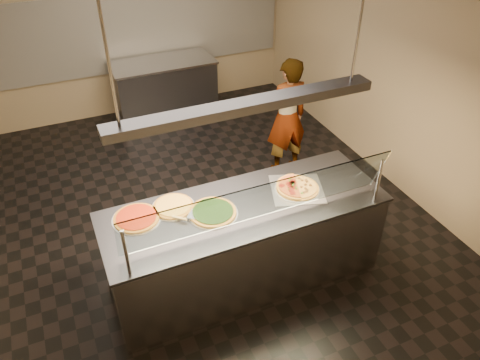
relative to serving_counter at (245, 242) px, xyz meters
name	(u,v)px	position (x,y,z in m)	size (l,w,h in m)	color
ground	(203,211)	(-0.03, 1.18, -0.48)	(5.00, 6.00, 0.02)	black
wall_back	(130,18)	(-0.03, 4.19, 1.03)	(5.00, 0.02, 3.00)	#937E5F
wall_front	(374,315)	(-0.03, -1.83, 1.03)	(5.00, 0.02, 3.00)	#937E5F
wall_right	(391,62)	(2.48, 1.18, 1.03)	(0.02, 6.00, 3.00)	#937E5F
tile_band	(132,32)	(-0.03, 4.16, 0.83)	(4.90, 0.02, 1.20)	silver
serving_counter	(245,242)	(0.00, 0.00, 0.00)	(2.67, 0.94, 0.93)	#B7B7BC
sneeze_guard	(262,202)	(0.00, -0.34, 0.76)	(2.43, 0.18, 0.54)	#B7B7BC
perforated_tray	(297,189)	(0.56, 0.03, 0.47)	(0.63, 0.63, 0.01)	silver
half_pizza_pepperoni	(288,189)	(0.47, 0.03, 0.50)	(0.33, 0.45, 0.05)	#9B6420
half_pizza_sausage	(306,185)	(0.66, 0.03, 0.49)	(0.33, 0.45, 0.04)	#9B6420
pizza_spinach	(213,212)	(-0.31, 0.02, 0.48)	(0.46, 0.46, 0.03)	silver
pizza_cheese	(173,206)	(-0.61, 0.25, 0.48)	(0.40, 0.40, 0.03)	silver
pizza_tomato	(136,218)	(-0.96, 0.22, 0.48)	(0.44, 0.44, 0.03)	silver
pizza_spatula	(186,216)	(-0.56, 0.05, 0.49)	(0.29, 0.17, 0.02)	#B7B7BC
prep_table	(165,89)	(0.28, 3.73, 0.00)	(1.59, 0.74, 0.93)	#434349
worker	(287,118)	(1.30, 1.58, 0.33)	(0.58, 0.38, 1.59)	#393445
heat_lamp_housing	(246,106)	(0.00, 0.00, 1.48)	(2.30, 0.18, 0.08)	#434349
lamp_rod_left	(108,59)	(-1.00, 0.00, 2.03)	(0.02, 0.02, 1.01)	#B7B7BC
lamp_rod_right	(360,21)	(1.00, 0.00, 2.03)	(0.02, 0.02, 1.01)	#B7B7BC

